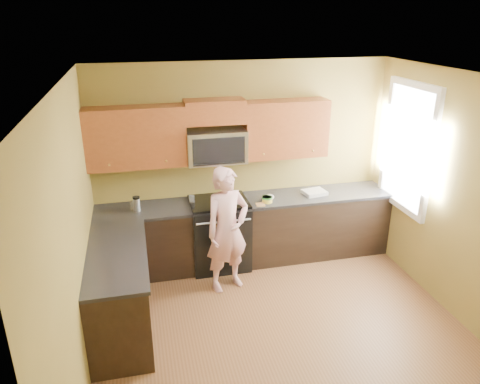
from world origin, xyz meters
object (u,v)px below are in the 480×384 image
object	(u,v)px
woman	(227,230)
frying_pan	(225,203)
stove	(219,233)
travel_mug	(137,211)
butter_tub	(267,202)
microwave	(216,162)

from	to	relation	value
woman	frying_pan	world-z (taller)	woman
stove	frying_pan	xyz separation A→B (m)	(0.07, -0.10, 0.47)
frying_pan	travel_mug	xyz separation A→B (m)	(-1.12, 0.08, -0.03)
frying_pan	butter_tub	size ratio (longest dim) A/B	3.67
woman	butter_tub	world-z (taller)	woman
woman	butter_tub	distance (m)	0.78
stove	microwave	world-z (taller)	microwave
stove	microwave	bearing A→B (deg)	90.00
woman	travel_mug	xyz separation A→B (m)	(-1.05, 0.54, 0.13)
woman	frying_pan	xyz separation A→B (m)	(0.07, 0.46, 0.16)
microwave	frying_pan	distance (m)	0.55
woman	butter_tub	bearing A→B (deg)	14.93
woman	travel_mug	world-z (taller)	woman
stove	microwave	distance (m)	0.98
frying_pan	stove	bearing A→B (deg)	116.22
microwave	butter_tub	xyz separation A→B (m)	(0.63, -0.25, -0.53)
microwave	woman	xyz separation A→B (m)	(-0.00, -0.69, -0.66)
stove	frying_pan	size ratio (longest dim) A/B	1.88
frying_pan	butter_tub	world-z (taller)	frying_pan
travel_mug	stove	bearing A→B (deg)	1.28
stove	frying_pan	world-z (taller)	frying_pan
microwave	travel_mug	distance (m)	1.19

